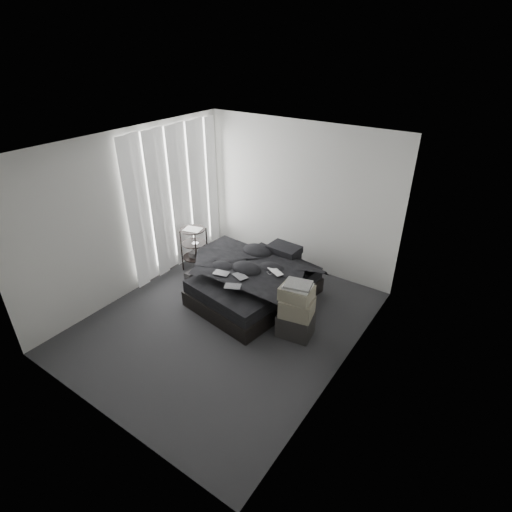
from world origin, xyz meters
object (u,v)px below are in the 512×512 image
Objects in this scene: bed at (255,291)px; box_lower at (295,324)px; laptop at (273,268)px; side_stand at (194,249)px.

box_lower reaches higher than bed.
box_lower is at bearing -13.96° from bed.
bed is 0.65m from laptop.
side_stand reaches higher than bed.
laptop reaches higher than box_lower.
box_lower is at bearing -13.46° from side_stand.
laptop is 0.91m from box_lower.
side_stand reaches higher than laptop.
box_lower is (0.64, -0.40, -0.50)m from laptop.
laptop is at bearing -5.58° from side_stand.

